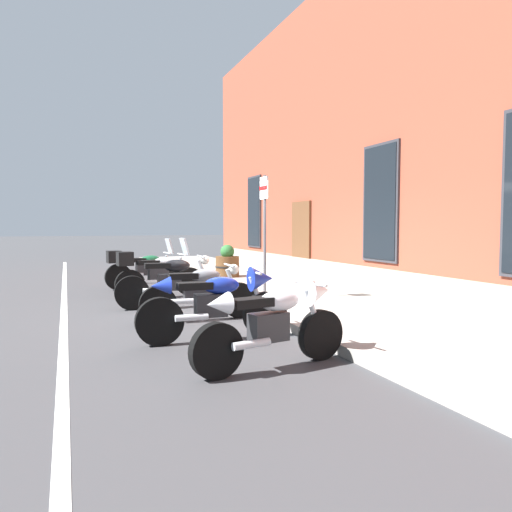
% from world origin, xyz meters
% --- Properties ---
extents(ground_plane, '(140.00, 140.00, 0.00)m').
position_xyz_m(ground_plane, '(0.00, 0.00, 0.00)').
color(ground_plane, '#38383A').
extents(sidewalk, '(28.37, 3.15, 0.14)m').
position_xyz_m(sidewalk, '(0.00, 1.58, 0.07)').
color(sidewalk, gray).
rests_on(sidewalk, ground_plane).
extents(lane_stripe, '(28.37, 0.12, 0.01)m').
position_xyz_m(lane_stripe, '(0.00, -3.20, 0.00)').
color(lane_stripe, silver).
rests_on(lane_stripe, ground_plane).
extents(brick_pub_facade, '(22.37, 6.53, 7.81)m').
position_xyz_m(brick_pub_facade, '(0.00, 6.37, 3.90)').
color(brick_pub_facade, brown).
rests_on(brick_pub_facade, ground_plane).
extents(motorcycle_green_touring, '(0.63, 2.10, 1.28)m').
position_xyz_m(motorcycle_green_touring, '(-3.83, -1.33, 0.53)').
color(motorcycle_green_touring, black).
rests_on(motorcycle_green_touring, ground_plane).
extents(motorcycle_silver_touring, '(0.62, 2.02, 1.34)m').
position_xyz_m(motorcycle_silver_touring, '(-2.17, -1.28, 0.56)').
color(motorcycle_silver_touring, black).
rests_on(motorcycle_silver_touring, ground_plane).
extents(motorcycle_black_naked, '(0.62, 2.19, 1.02)m').
position_xyz_m(motorcycle_black_naked, '(-0.70, -1.19, 0.50)').
color(motorcycle_black_naked, black).
rests_on(motorcycle_black_naked, ground_plane).
extents(motorcycle_grey_naked, '(0.62, 2.03, 0.95)m').
position_xyz_m(motorcycle_grey_naked, '(0.73, -1.01, 0.48)').
color(motorcycle_grey_naked, black).
rests_on(motorcycle_grey_naked, ground_plane).
extents(motorcycle_blue_sport, '(0.62, 2.18, 1.03)m').
position_xyz_m(motorcycle_blue_sport, '(2.25, -1.14, 0.56)').
color(motorcycle_blue_sport, black).
rests_on(motorcycle_blue_sport, ground_plane).
extents(motorcycle_white_sport, '(0.69, 2.01, 1.02)m').
position_xyz_m(motorcycle_white_sport, '(3.75, -0.91, 0.56)').
color(motorcycle_white_sport, black).
rests_on(motorcycle_white_sport, ground_plane).
extents(parking_sign, '(0.36, 0.07, 2.47)m').
position_xyz_m(parking_sign, '(-0.23, 0.55, 1.74)').
color(parking_sign, '#4C4C51').
rests_on(parking_sign, sidewalk).
extents(barrel_planter, '(0.71, 0.71, 0.92)m').
position_xyz_m(barrel_planter, '(-4.57, 1.18, 0.51)').
color(barrel_planter, brown).
rests_on(barrel_planter, sidewalk).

